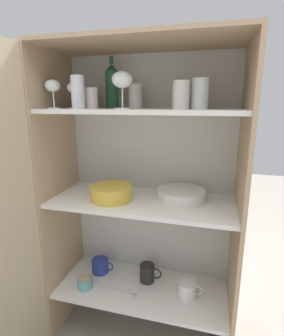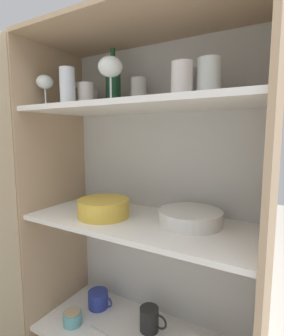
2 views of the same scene
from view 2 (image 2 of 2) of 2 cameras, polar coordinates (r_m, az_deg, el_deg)
cupboard_back_panel at (r=1.25m, az=4.23°, el=-10.13°), size 0.95×0.02×1.53m
cupboard_side_left at (r=1.37m, az=-17.92°, el=-8.91°), size 0.02×0.42×1.53m
cupboard_side_right at (r=0.95m, az=25.69°, el=-16.70°), size 0.02×0.42×1.53m
cupboard_top_panel at (r=1.09m, az=-0.65°, el=28.85°), size 0.95×0.42×0.02m
shelf_board_middle at (r=1.07m, az=-0.59°, el=-11.75°), size 0.92×0.39×0.02m
shelf_board_upper at (r=1.02m, az=-0.63°, el=13.18°), size 0.92×0.39×0.02m
tumbler_glass_0 at (r=1.13m, az=-15.92°, el=16.61°), size 0.06×0.06×0.15m
tumbler_glass_1 at (r=1.30m, az=-11.22°, el=14.26°), size 0.08×0.08×0.09m
tumbler_glass_2 at (r=1.16m, az=-12.14°, el=15.24°), size 0.07×0.07×0.10m
tumbler_glass_3 at (r=0.91m, az=8.65°, el=18.21°), size 0.07×0.07×0.12m
tumbler_glass_4 at (r=1.01m, az=9.99°, el=17.02°), size 0.08×0.08×0.12m
tumbler_glass_5 at (r=0.93m, az=14.36°, el=18.21°), size 0.08×0.08×0.13m
tumbler_glass_6 at (r=1.14m, az=-0.70°, el=16.04°), size 0.07×0.07×0.12m
wine_glass_0 at (r=1.21m, az=-15.53°, el=16.67°), size 0.07×0.07×0.13m
wine_glass_1 at (r=1.00m, az=-6.88°, el=20.67°), size 0.09×0.09×0.16m
wine_glass_2 at (r=1.22m, az=-20.38°, el=16.81°), size 0.07×0.07×0.13m
wine_bottle at (r=1.20m, az=-6.29°, el=18.02°), size 0.07×0.07×0.25m
plate_stack_white at (r=1.03m, az=10.47°, el=-10.46°), size 0.24×0.24×0.05m
mixing_bowl_large at (r=1.11m, az=-8.35°, el=-8.42°), size 0.21×0.21×0.07m
coffee_mug_primary at (r=1.48m, az=-9.47°, el=-26.35°), size 0.14×0.10×0.08m
coffee_mug_extra_2 at (r=1.33m, az=1.69°, el=-30.03°), size 0.13×0.08×0.10m
storage_jar at (r=1.41m, az=-14.88°, el=-28.98°), size 0.08×0.08×0.06m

